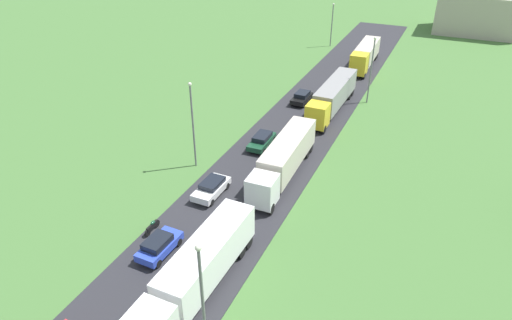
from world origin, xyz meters
The scene contains 16 objects.
road centered at (0.00, 24.50, 0.03)m, with size 10.00×140.00×0.06m, color #2B2B30.
lane_marking_centre centered at (0.00, 22.19, 0.07)m, with size 0.16×122.38×0.01m.
truck_lead centered at (2.51, 12.33, 2.08)m, with size 2.68×13.02×3.50m.
truck_second centered at (2.37, 28.87, 2.10)m, with size 2.84×13.36×3.54m.
truck_third centered at (2.32, 46.08, 2.10)m, with size 2.69×14.29×3.52m.
truck_fourth centered at (2.31, 64.90, 2.08)m, with size 2.77×12.52×3.51m.
car_second centered at (-2.29, 14.44, 0.84)m, with size 1.93×4.01×1.49m.
car_third centered at (-2.50, 23.09, 0.81)m, with size 1.97×4.33×1.41m.
car_fourth centered at (-2.02, 33.53, 0.80)m, with size 1.86×4.42×1.39m.
car_fifth centered at (-2.03, 46.89, 0.82)m, with size 1.95×3.99×1.44m.
motorcycle_courier centered at (-4.37, 16.41, 0.54)m, with size 0.28×1.94×0.91m.
lamppost_lead centered at (5.86, 7.49, 5.12)m, with size 0.36×0.36×9.26m.
lamppost_second centered at (-6.58, 27.09, 4.98)m, with size 0.36×0.36×9.00m.
lamppost_third centered at (5.89, 50.69, 4.87)m, with size 0.36×0.36×8.77m.
lamppost_fourth centered at (-5.99, 74.25, 4.28)m, with size 0.36×0.36×7.61m.
distant_building centered at (17.93, 95.33, 3.75)m, with size 15.54×10.75×7.50m, color #B2A899.
Camera 1 is at (15.42, -6.88, 24.02)m, focal length 31.86 mm.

